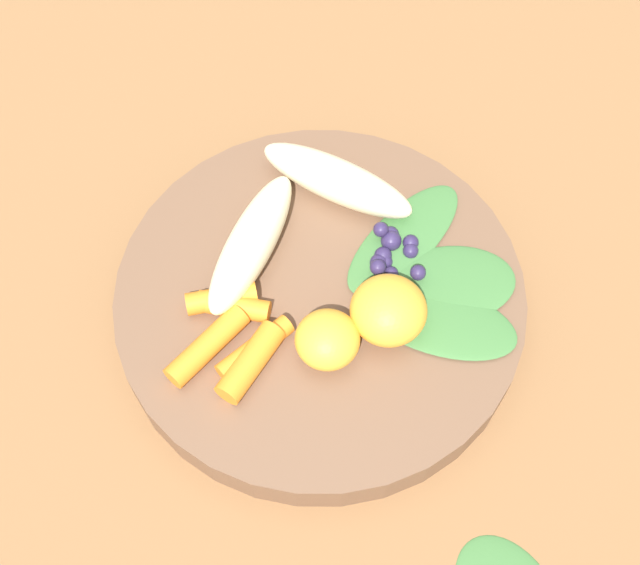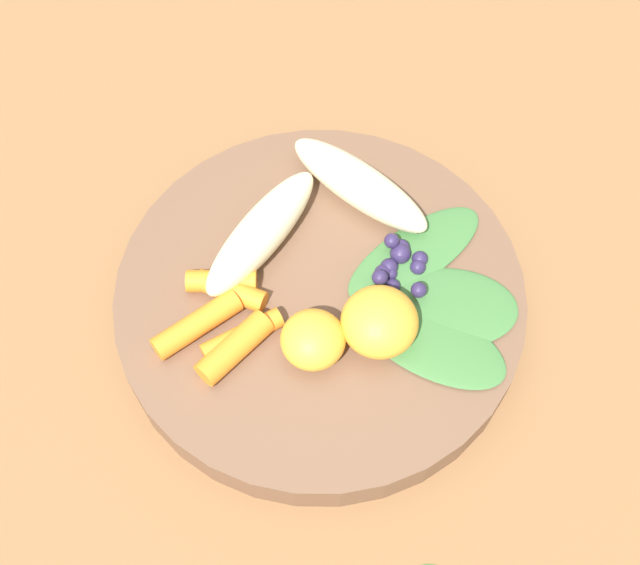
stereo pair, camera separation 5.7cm
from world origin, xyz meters
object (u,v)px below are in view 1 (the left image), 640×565
at_px(bowl, 320,300).
at_px(banana_peeled_left, 251,243).
at_px(banana_peeled_right, 337,180).
at_px(orange_segment_near, 388,310).

relative_size(bowl, banana_peeled_left, 2.37).
xyz_separation_m(banana_peeled_left, banana_peeled_right, (-0.07, 0.04, 0.00)).
bearing_deg(orange_segment_near, bowl, -103.29).
distance_m(banana_peeled_right, orange_segment_near, 0.12).
xyz_separation_m(bowl, banana_peeled_left, (-0.01, -0.05, 0.03)).
bearing_deg(banana_peeled_left, orange_segment_near, 81.64).
height_order(bowl, banana_peeled_right, banana_peeled_right).
bearing_deg(banana_peeled_right, banana_peeled_left, 70.89).
bearing_deg(orange_segment_near, banana_peeled_right, -146.05).
relative_size(bowl, orange_segment_near, 5.58).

